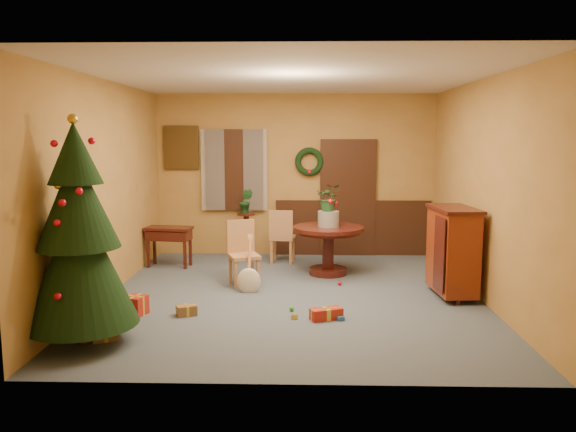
{
  "coord_description": "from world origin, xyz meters",
  "views": [
    {
      "loc": [
        0.14,
        -7.39,
        2.15
      ],
      "look_at": [
        -0.07,
        0.4,
        1.04
      ],
      "focal_mm": 35.0,
      "sensor_mm": 36.0,
      "label": 1
    }
  ],
  "objects_px": {
    "dining_table": "(328,241)",
    "writing_desk": "(169,237)",
    "chair_near": "(243,251)",
    "christmas_tree": "(79,237)",
    "sideboard": "(453,249)"
  },
  "relations": [
    {
      "from": "dining_table",
      "to": "sideboard",
      "type": "relative_size",
      "value": 0.91
    },
    {
      "from": "chair_near",
      "to": "sideboard",
      "type": "distance_m",
      "value": 2.94
    },
    {
      "from": "chair_near",
      "to": "christmas_tree",
      "type": "relative_size",
      "value": 0.4
    },
    {
      "from": "dining_table",
      "to": "writing_desk",
      "type": "xyz_separation_m",
      "value": [
        -2.61,
        0.46,
        -0.03
      ]
    },
    {
      "from": "chair_near",
      "to": "christmas_tree",
      "type": "distance_m",
      "value": 2.85
    },
    {
      "from": "christmas_tree",
      "to": "writing_desk",
      "type": "relative_size",
      "value": 2.99
    },
    {
      "from": "chair_near",
      "to": "sideboard",
      "type": "height_order",
      "value": "sideboard"
    },
    {
      "from": "dining_table",
      "to": "chair_near",
      "type": "relative_size",
      "value": 1.17
    },
    {
      "from": "christmas_tree",
      "to": "sideboard",
      "type": "relative_size",
      "value": 1.95
    },
    {
      "from": "chair_near",
      "to": "christmas_tree",
      "type": "bearing_deg",
      "value": -120.63
    },
    {
      "from": "dining_table",
      "to": "chair_near",
      "type": "bearing_deg",
      "value": -152.78
    },
    {
      "from": "writing_desk",
      "to": "dining_table",
      "type": "bearing_deg",
      "value": -10.02
    },
    {
      "from": "sideboard",
      "to": "christmas_tree",
      "type": "bearing_deg",
      "value": -156.67
    },
    {
      "from": "christmas_tree",
      "to": "dining_table",
      "type": "bearing_deg",
      "value": 48.58
    },
    {
      "from": "dining_table",
      "to": "sideboard",
      "type": "height_order",
      "value": "sideboard"
    }
  ]
}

